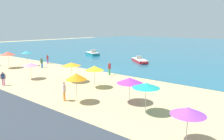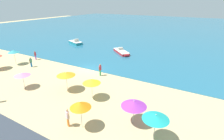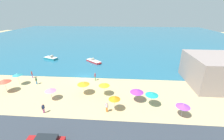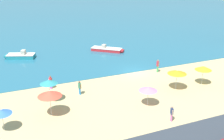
# 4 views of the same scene
# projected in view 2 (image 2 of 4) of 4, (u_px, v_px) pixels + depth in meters

# --- Properties ---
(ground_plane) EXTENTS (160.00, 160.00, 0.00)m
(ground_plane) POSITION_uv_depth(u_px,v_px,m) (89.00, 69.00, 28.26)
(ground_plane) COLOR tan
(sea) EXTENTS (150.00, 110.00, 0.05)m
(sea) POSITION_uv_depth(u_px,v_px,m) (169.00, 27.00, 72.56)
(sea) COLOR #23617D
(sea) RESTS_ON ground_plane
(beach_umbrella_1) EXTENTS (2.30, 2.30, 2.29)m
(beach_umbrella_1) POSITION_uv_depth(u_px,v_px,m) (134.00, 104.00, 15.28)
(beach_umbrella_1) COLOR #B2B2B7
(beach_umbrella_1) RESTS_ON ground_plane
(beach_umbrella_2) EXTENTS (1.82, 1.82, 2.65)m
(beach_umbrella_2) POSITION_uv_depth(u_px,v_px,m) (80.00, 105.00, 14.53)
(beach_umbrella_2) COLOR #B2B2B7
(beach_umbrella_2) RESTS_ON ground_plane
(beach_umbrella_3) EXTENTS (1.90, 1.90, 2.63)m
(beach_umbrella_3) POSITION_uv_depth(u_px,v_px,m) (13.00, 51.00, 29.72)
(beach_umbrella_3) COLOR #B2B2B7
(beach_umbrella_3) RESTS_ON ground_plane
(beach_umbrella_4) EXTENTS (2.25, 2.25, 2.42)m
(beach_umbrella_4) POSITION_uv_depth(u_px,v_px,m) (66.00, 74.00, 20.99)
(beach_umbrella_4) COLOR #B2B2B7
(beach_umbrella_4) RESTS_ON ground_plane
(beach_umbrella_6) EXTENTS (2.03, 2.03, 2.46)m
(beach_umbrella_6) POSITION_uv_depth(u_px,v_px,m) (92.00, 81.00, 19.19)
(beach_umbrella_6) COLOR #B2B2B7
(beach_umbrella_6) RESTS_ON ground_plane
(beach_umbrella_7) EXTENTS (2.10, 2.10, 2.43)m
(beach_umbrella_7) POSITION_uv_depth(u_px,v_px,m) (156.00, 117.00, 13.23)
(beach_umbrella_7) COLOR #B2B2B7
(beach_umbrella_7) RESTS_ON ground_plane
(beach_umbrella_8) EXTENTS (1.95, 1.95, 2.12)m
(beach_umbrella_8) POSITION_uv_depth(u_px,v_px,m) (22.00, 74.00, 21.68)
(beach_umbrella_8) COLOR #B2B2B7
(beach_umbrella_8) RESTS_ON ground_plane
(bather_0) EXTENTS (0.36, 0.51, 1.65)m
(bather_0) POSITION_uv_depth(u_px,v_px,m) (35.00, 55.00, 32.66)
(bather_0) COLOR #A44BC3
(bather_0) RESTS_ON ground_plane
(bather_2) EXTENTS (0.24, 0.57, 1.81)m
(bather_2) POSITION_uv_depth(u_px,v_px,m) (100.00, 69.00, 25.61)
(bather_2) COLOR #42A45F
(bather_2) RESTS_ON ground_plane
(bather_3) EXTENTS (0.29, 0.56, 1.66)m
(bather_3) POSITION_uv_depth(u_px,v_px,m) (31.00, 62.00, 29.02)
(bather_3) COLOR #2674BA
(bather_3) RESTS_ON ground_plane
(bather_4) EXTENTS (0.53, 0.34, 1.78)m
(bather_4) POSITION_uv_depth(u_px,v_px,m) (68.00, 117.00, 15.16)
(bather_4) COLOR orange
(bather_4) RESTS_ON ground_plane
(skiff_nearshore) EXTENTS (4.84, 3.30, 1.31)m
(skiff_nearshore) POSITION_uv_depth(u_px,v_px,m) (75.00, 42.00, 44.66)
(skiff_nearshore) COLOR teal
(skiff_nearshore) RESTS_ON sea
(skiff_offshore) EXTENTS (5.10, 4.66, 1.09)m
(skiff_offshore) POSITION_uv_depth(u_px,v_px,m) (121.00, 52.00, 36.79)
(skiff_offshore) COLOR red
(skiff_offshore) RESTS_ON sea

